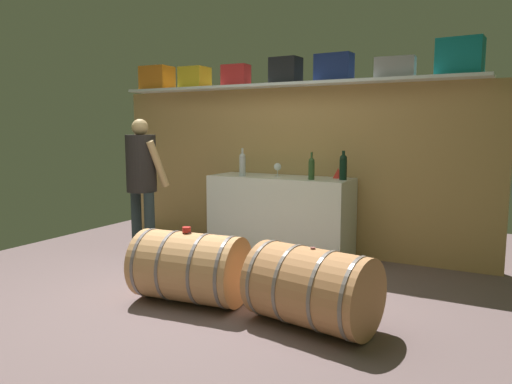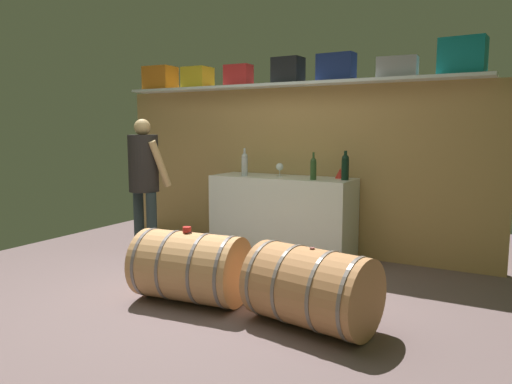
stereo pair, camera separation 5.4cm
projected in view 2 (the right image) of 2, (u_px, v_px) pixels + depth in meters
ground_plane at (212, 288)px, 4.43m from camera, size 5.91×7.69×0.02m
back_wall_panel at (291, 169)px, 5.76m from camera, size 4.71×0.10×1.92m
high_shelf_board at (286, 85)px, 5.50m from camera, size 4.33×0.40×0.03m
toolcase_orange at (160, 78)px, 6.36m from camera, size 0.40×0.32×0.30m
toolcase_yellow at (198, 78)px, 6.08m from camera, size 0.33×0.29×0.26m
toolcase_red at (238, 75)px, 5.79m from camera, size 0.32×0.20×0.25m
toolcase_black at (288, 71)px, 5.47m from camera, size 0.33×0.25×0.29m
toolcase_navy at (336, 67)px, 5.19m from camera, size 0.41×0.21×0.29m
toolcase_grey at (397, 68)px, 4.88m from camera, size 0.41×0.24×0.21m
toolcase_teal at (463, 56)px, 4.58m from camera, size 0.43×0.28×0.35m
work_cabinet at (282, 216)px, 5.50m from camera, size 1.63×0.56×0.90m
wine_bottle_dark at (345, 167)px, 5.08m from camera, size 0.08×0.08×0.31m
wine_bottle_clear at (245, 164)px, 5.52m from camera, size 0.07×0.07×0.32m
wine_bottle_green at (313, 168)px, 5.11m from camera, size 0.07×0.07×0.29m
wine_glass at (280, 167)px, 5.46m from camera, size 0.09×0.09×0.15m
red_funnel at (340, 173)px, 5.27m from camera, size 0.11×0.11×0.11m
wine_barrel_near at (190, 267)px, 4.04m from camera, size 0.96×0.67×0.60m
wine_barrel_far at (312, 288)px, 3.51m from camera, size 0.98×0.72×0.60m
tasting_cup at (187, 229)px, 4.02m from camera, size 0.07×0.07×0.04m
winemaker_pouring at (144, 174)px, 5.32m from camera, size 0.50×0.41×1.55m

